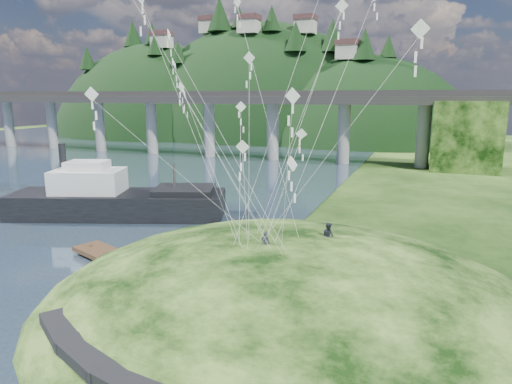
% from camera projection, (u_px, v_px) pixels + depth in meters
% --- Properties ---
extents(ground, '(320.00, 320.00, 0.00)m').
position_uv_depth(ground, '(170.00, 305.00, 31.13)').
color(ground, black).
rests_on(ground, ground).
extents(grass_hill, '(36.00, 32.00, 13.00)m').
position_uv_depth(grass_hill, '(291.00, 332.00, 30.48)').
color(grass_hill, black).
rests_on(grass_hill, ground).
extents(bridge, '(160.00, 11.00, 15.00)m').
position_uv_depth(bridge, '(231.00, 115.00, 102.36)').
color(bridge, '#2D2B2B').
rests_on(bridge, ground).
extents(far_ridge, '(153.00, 70.00, 94.50)m').
position_uv_depth(far_ridge, '(247.00, 158.00, 159.52)').
color(far_ridge, black).
rests_on(far_ridge, ground).
extents(work_barge, '(25.42, 14.46, 8.60)m').
position_uv_depth(work_barge, '(114.00, 199.00, 53.37)').
color(work_barge, black).
rests_on(work_barge, ground).
extents(wooden_dock, '(15.76, 8.01, 1.14)m').
position_uv_depth(wooden_dock, '(134.00, 267.00, 36.71)').
color(wooden_dock, '#3E2919').
rests_on(wooden_dock, ground).
extents(kite_flyers, '(4.14, 3.79, 1.80)m').
position_uv_depth(kite_flyers, '(315.00, 225.00, 29.55)').
color(kite_flyers, '#282935').
rests_on(kite_flyers, ground).
extents(kite_swarm, '(18.83, 16.17, 15.95)m').
position_uv_depth(kite_swarm, '(246.00, 50.00, 28.13)').
color(kite_swarm, white).
rests_on(kite_swarm, ground).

